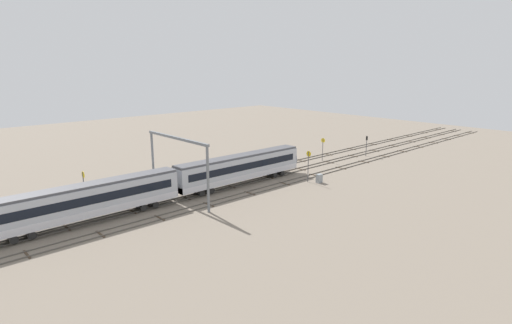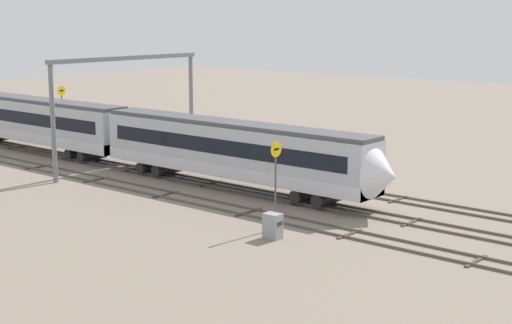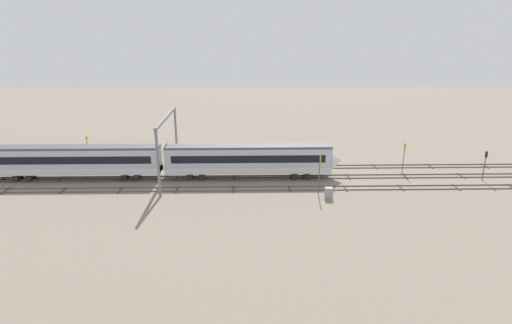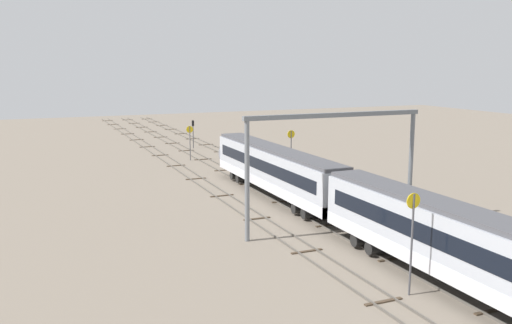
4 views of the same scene
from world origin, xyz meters
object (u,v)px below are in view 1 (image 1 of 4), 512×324
at_px(speed_sign_near_foreground, 84,188).
at_px(speed_sign_far_trackside, 308,162).
at_px(speed_sign_mid_trackside, 323,146).
at_px(relay_cabinet, 319,178).
at_px(signal_light_trackside_approach, 367,143).
at_px(overhead_gantry, 177,155).

xyz_separation_m(speed_sign_near_foreground, speed_sign_far_trackside, (33.41, -9.23, -0.31)).
bearing_deg(speed_sign_mid_trackside, relay_cabinet, -143.18).
bearing_deg(signal_light_trackside_approach, relay_cabinet, -165.09).
height_order(speed_sign_near_foreground, relay_cabinet, speed_sign_near_foreground).
distance_m(speed_sign_mid_trackside, signal_light_trackside_approach, 11.06).
height_order(signal_light_trackside_approach, relay_cabinet, signal_light_trackside_approach).
bearing_deg(speed_sign_near_foreground, relay_cabinet, -17.39).
relative_size(speed_sign_mid_trackside, signal_light_trackside_approach, 1.08).
bearing_deg(speed_sign_mid_trackside, signal_light_trackside_approach, -18.64).
bearing_deg(signal_light_trackside_approach, speed_sign_far_trackside, -169.17).
bearing_deg(speed_sign_far_trackside, speed_sign_mid_trackside, 30.21).
distance_m(overhead_gantry, signal_light_trackside_approach, 45.75).
height_order(overhead_gantry, speed_sign_near_foreground, overhead_gantry).
bearing_deg(overhead_gantry, speed_sign_far_trackside, -17.83).
relative_size(overhead_gantry, speed_sign_mid_trackside, 3.25).
bearing_deg(signal_light_trackside_approach, speed_sign_mid_trackside, 161.36).
bearing_deg(speed_sign_near_foreground, overhead_gantry, -11.31).
bearing_deg(signal_light_trackside_approach, overhead_gantry, 177.47).
bearing_deg(relay_cabinet, overhead_gantry, 159.31).
xyz_separation_m(overhead_gantry, signal_light_trackside_approach, (45.54, -2.02, -3.82)).
xyz_separation_m(speed_sign_near_foreground, signal_light_trackside_approach, (58.04, -4.52, -0.90)).
xyz_separation_m(overhead_gantry, speed_sign_near_foreground, (-12.50, 2.50, -2.92)).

